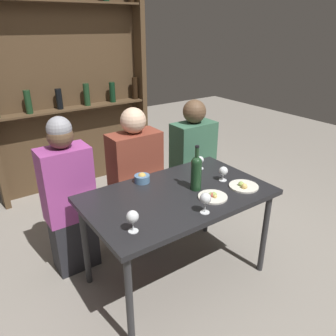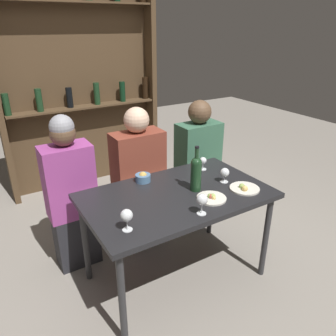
{
  "view_description": "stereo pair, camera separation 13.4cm",
  "coord_description": "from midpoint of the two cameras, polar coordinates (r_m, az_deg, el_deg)",
  "views": [
    {
      "loc": [
        -1.21,
        -1.6,
        1.81
      ],
      "look_at": [
        0.0,
        0.12,
        0.88
      ],
      "focal_mm": 35.0,
      "sensor_mm": 36.0,
      "label": 1
    },
    {
      "loc": [
        -1.1,
        -1.68,
        1.81
      ],
      "look_at": [
        0.0,
        0.12,
        0.88
      ],
      "focal_mm": 35.0,
      "sensor_mm": 36.0,
      "label": 2
    }
  ],
  "objects": [
    {
      "name": "wine_glass_1",
      "position": [
        2.45,
        11.41,
        -0.86
      ],
      "size": [
        0.07,
        0.07,
        0.11
      ],
      "color": "silver",
      "rests_on": "dining_table"
    },
    {
      "name": "wine_glass_2",
      "position": [
        2.02,
        7.86,
        -5.59
      ],
      "size": [
        0.07,
        0.07,
        0.14
      ],
      "color": "silver",
      "rests_on": "dining_table"
    },
    {
      "name": "seated_person_center",
      "position": [
        2.78,
        -3.71,
        -2.58
      ],
      "size": [
        0.42,
        0.22,
        1.22
      ],
      "color": "#26262B",
      "rests_on": "ground_plane"
    },
    {
      "name": "seated_person_left",
      "position": [
        2.59,
        -15.08,
        -4.98
      ],
      "size": [
        0.36,
        0.22,
        1.24
      ],
      "color": "#26262B",
      "rests_on": "ground_plane"
    },
    {
      "name": "wine_glass_3",
      "position": [
        2.64,
        7.57,
        1.15
      ],
      "size": [
        0.06,
        0.06,
        0.11
      ],
      "color": "silver",
      "rests_on": "dining_table"
    },
    {
      "name": "wine_bottle",
      "position": [
        2.28,
        6.6,
        -0.74
      ],
      "size": [
        0.08,
        0.08,
        0.33
      ],
      "color": "#19381E",
      "rests_on": "dining_table"
    },
    {
      "name": "food_plate_0",
      "position": [
        2.4,
        14.71,
        -3.45
      ],
      "size": [
        0.21,
        0.21,
        0.05
      ],
      "color": "silver",
      "rests_on": "dining_table"
    },
    {
      "name": "seated_person_right",
      "position": [
        3.09,
        6.4,
        0.03
      ],
      "size": [
        0.39,
        0.22,
        1.21
      ],
      "color": "#26262B",
      "rests_on": "ground_plane"
    },
    {
      "name": "snack_bowl",
      "position": [
        2.44,
        -2.82,
        -1.67
      ],
      "size": [
        0.11,
        0.11,
        0.08
      ],
      "color": "#4C7299",
      "rests_on": "dining_table"
    },
    {
      "name": "wine_rack_wall",
      "position": [
        3.86,
        -13.97,
        13.38
      ],
      "size": [
        1.79,
        0.21,
        2.27
      ],
      "color": "#4C3823",
      "rests_on": "ground_plane"
    },
    {
      "name": "food_plate_1",
      "position": [
        2.23,
        9.3,
        -5.16
      ],
      "size": [
        0.2,
        0.2,
        0.04
      ],
      "color": "silver",
      "rests_on": "dining_table"
    },
    {
      "name": "dining_table",
      "position": [
        2.31,
        3.2,
        -5.9
      ],
      "size": [
        1.29,
        0.78,
        0.73
      ],
      "color": "black",
      "rests_on": "ground_plane"
    },
    {
      "name": "ground_plane",
      "position": [
        2.7,
        2.86,
        -18.2
      ],
      "size": [
        10.0,
        10.0,
        0.0
      ],
      "primitive_type": "plane",
      "color": "gray"
    },
    {
      "name": "wine_glass_0",
      "position": [
        1.86,
        -5.15,
        -8.34
      ],
      "size": [
        0.07,
        0.07,
        0.13
      ],
      "color": "silver",
      "rests_on": "dining_table"
    }
  ]
}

